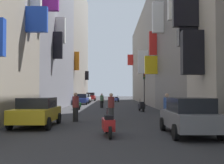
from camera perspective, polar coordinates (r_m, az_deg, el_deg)
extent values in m
plane|color=#2D2D30|center=(32.24, -0.42, -5.13)|extent=(140.00, 140.00, 0.00)
cube|color=blue|center=(18.50, -14.85, 12.24)|extent=(1.34, 0.36, 1.60)
cube|color=white|center=(19.88, -14.98, 14.90)|extent=(0.68, 0.40, 2.48)
cube|color=gray|center=(31.54, -15.37, 9.48)|extent=(6.00, 18.27, 16.00)
cube|color=white|center=(27.56, -10.22, 10.33)|extent=(0.91, 0.55, 2.46)
cube|color=black|center=(26.22, -10.74, 7.37)|extent=(0.85, 0.37, 2.47)
cube|color=gray|center=(52.00, -9.10, 7.91)|extent=(6.00, 23.28, 21.32)
cube|color=black|center=(56.29, -4.86, 1.33)|extent=(0.69, 0.60, 1.77)
cube|color=orange|center=(40.37, -6.93, 4.28)|extent=(0.68, 0.40, 2.66)
cube|color=black|center=(15.88, 15.05, 13.74)|extent=(1.35, 0.38, 1.65)
cube|color=orange|center=(17.00, 15.13, 11.71)|extent=(0.68, 0.42, 1.59)
cube|color=black|center=(14.75, 16.37, 5.77)|extent=(1.08, 0.55, 2.23)
cube|color=black|center=(15.91, 15.43, 9.89)|extent=(1.02, 0.63, 1.56)
cube|color=white|center=(20.25, 12.77, 15.79)|extent=(0.78, 0.40, 2.57)
cube|color=red|center=(29.33, 8.64, 7.85)|extent=(0.76, 0.42, 2.42)
cube|color=white|center=(25.96, 9.63, 12.90)|extent=(0.99, 0.42, 2.78)
cube|color=yellow|center=(28.78, 8.23, 3.45)|extent=(1.27, 0.58, 1.84)
cube|color=gray|center=(46.89, 9.65, 4.57)|extent=(6.00, 32.44, 14.17)
cube|color=red|center=(60.97, 4.06, 4.54)|extent=(1.21, 0.63, 2.27)
cube|color=white|center=(36.11, 6.61, 4.12)|extent=(1.28, 0.35, 2.98)
cube|color=white|center=(44.70, -5.32, -3.48)|extent=(1.72, 3.92, 0.56)
cube|color=black|center=(44.88, -5.29, -2.79)|extent=(1.51, 2.19, 0.51)
cylinder|color=black|center=(43.34, -4.35, -3.91)|extent=(0.18, 0.60, 0.60)
cylinder|color=black|center=(43.51, -6.61, -3.89)|extent=(0.18, 0.60, 0.60)
cylinder|color=black|center=(45.92, -4.09, -3.79)|extent=(0.18, 0.60, 0.60)
cylinder|color=black|center=(46.08, -6.23, -3.78)|extent=(0.18, 0.60, 0.60)
cube|color=navy|center=(39.37, -6.06, -3.68)|extent=(1.83, 4.49, 0.58)
cube|color=black|center=(39.58, -6.02, -2.83)|extent=(1.61, 2.51, 0.57)
cylinder|color=black|center=(37.82, -4.92, -4.19)|extent=(0.18, 0.60, 0.60)
cylinder|color=black|center=(38.03, -7.68, -4.17)|extent=(0.18, 0.60, 0.60)
cylinder|color=black|center=(40.76, -4.54, -4.03)|extent=(0.18, 0.60, 0.60)
cylinder|color=black|center=(40.96, -7.10, -4.01)|extent=(0.18, 0.60, 0.60)
cube|color=slate|center=(12.02, 15.67, -7.42)|extent=(1.67, 3.94, 0.67)
cube|color=black|center=(11.79, 15.90, -4.51)|extent=(1.47, 2.21, 0.57)
cylinder|color=black|center=(13.14, 10.60, -8.44)|extent=(0.18, 0.60, 0.60)
cylinder|color=black|center=(13.53, 17.66, -8.19)|extent=(0.18, 0.60, 0.60)
cylinder|color=black|center=(10.61, 13.15, -10.00)|extent=(0.18, 0.60, 0.60)
cylinder|color=black|center=(11.10, 21.73, -9.55)|extent=(0.18, 0.60, 0.60)
cube|color=#B21E1E|center=(53.67, -4.12, -3.15)|extent=(1.71, 3.96, 0.70)
cube|color=black|center=(53.86, -4.10, -2.47)|extent=(1.50, 2.22, 0.57)
cylinder|color=black|center=(52.32, -3.30, -3.57)|extent=(0.18, 0.60, 0.60)
cylinder|color=black|center=(52.46, -5.16, -3.56)|extent=(0.18, 0.60, 0.60)
cylinder|color=black|center=(54.93, -3.13, -3.49)|extent=(0.18, 0.60, 0.60)
cylinder|color=black|center=(55.05, -4.90, -3.48)|extent=(0.18, 0.60, 0.60)
cube|color=gold|center=(14.84, -14.91, -6.40)|extent=(1.79, 3.93, 0.65)
cube|color=black|center=(15.00, -14.69, -4.12)|extent=(1.58, 2.20, 0.53)
cylinder|color=black|center=(13.41, -12.65, -8.30)|extent=(0.18, 0.60, 0.60)
cylinder|color=black|center=(13.91, -19.94, -7.99)|extent=(0.18, 0.60, 0.60)
cylinder|color=black|center=(15.93, -10.54, -7.29)|extent=(0.18, 0.60, 0.60)
cylinder|color=black|center=(16.36, -16.78, -7.10)|extent=(0.18, 0.60, 0.60)
cube|color=#287F3D|center=(27.99, -6.73, -4.65)|extent=(0.77, 1.20, 0.45)
cube|color=black|center=(28.18, -6.82, -4.01)|extent=(0.48, 0.63, 0.16)
cylinder|color=#4C4C51|center=(27.43, -6.49, -4.02)|extent=(0.14, 0.28, 0.68)
cylinder|color=black|center=(27.32, -6.44, -5.19)|extent=(0.25, 0.49, 0.48)
cylinder|color=black|center=(28.68, -7.02, -5.03)|extent=(0.25, 0.49, 0.48)
cube|color=#2D4CAD|center=(47.06, 1.26, -3.55)|extent=(0.78, 1.27, 0.45)
cube|color=black|center=(47.26, 1.17, -3.18)|extent=(0.47, 0.63, 0.16)
cylinder|color=#4C4C51|center=(46.49, 1.49, -3.17)|extent=(0.14, 0.28, 0.68)
cylinder|color=black|center=(46.36, 1.55, -3.86)|extent=(0.24, 0.49, 0.48)
cylinder|color=black|center=(47.77, 0.98, -3.80)|extent=(0.24, 0.49, 0.48)
cube|color=black|center=(25.53, 6.30, -4.91)|extent=(0.59, 1.19, 0.45)
cube|color=black|center=(25.31, 6.42, -4.25)|extent=(0.39, 0.60, 0.16)
cylinder|color=#4C4C51|center=(26.07, 6.00, -4.14)|extent=(0.10, 0.28, 0.68)
cylinder|color=black|center=(26.23, 5.93, -5.32)|extent=(0.17, 0.49, 0.48)
cylinder|color=black|center=(24.86, 6.70, -5.51)|extent=(0.17, 0.49, 0.48)
cube|color=silver|center=(44.41, -1.70, -3.65)|extent=(0.60, 1.13, 0.45)
cube|color=black|center=(44.21, -1.67, -3.26)|extent=(0.40, 0.60, 0.16)
cylinder|color=#4C4C51|center=(44.94, -1.78, -3.21)|extent=(0.10, 0.28, 0.68)
cylinder|color=black|center=(45.09, -1.80, -3.91)|extent=(0.17, 0.49, 0.48)
cylinder|color=black|center=(43.76, -1.59, -3.97)|extent=(0.17, 0.49, 0.48)
cube|color=red|center=(11.39, -0.49, -8.65)|extent=(0.57, 1.24, 0.45)
cube|color=black|center=(11.13, -0.37, -7.23)|extent=(0.38, 0.59, 0.16)
cylinder|color=#4C4C51|center=(11.95, -0.76, -6.77)|extent=(0.09, 0.28, 0.68)
cylinder|color=black|center=(12.16, -0.83, -9.29)|extent=(0.15, 0.49, 0.48)
cylinder|color=black|center=(10.68, -0.09, -10.32)|extent=(0.15, 0.49, 0.48)
cylinder|color=#3B3B3B|center=(16.72, 0.11, -6.69)|extent=(0.45, 0.45, 0.82)
cylinder|color=maroon|center=(16.68, 0.11, -4.16)|extent=(0.54, 0.54, 0.65)
sphere|color=tan|center=(16.66, 0.11, -2.66)|extent=(0.22, 0.22, 0.22)
cylinder|color=black|center=(16.82, -7.18, -6.62)|extent=(0.45, 0.45, 0.84)
cylinder|color=maroon|center=(16.77, -7.17, -4.06)|extent=(0.53, 0.53, 0.66)
sphere|color=tan|center=(16.76, -7.17, -2.53)|extent=(0.23, 0.23, 0.23)
cylinder|color=#252525|center=(15.25, 11.49, -7.11)|extent=(0.42, 0.42, 0.82)
cylinder|color=#335199|center=(15.20, 11.47, -4.34)|extent=(0.49, 0.49, 0.65)
sphere|color=tan|center=(15.19, 11.46, -2.70)|extent=(0.22, 0.22, 0.22)
cylinder|color=black|center=(30.33, -1.83, -4.61)|extent=(0.40, 0.40, 0.76)
cylinder|color=#4C724C|center=(30.30, -1.82, -3.32)|extent=(0.48, 0.48, 0.60)
sphere|color=tan|center=(30.29, -1.82, -2.56)|extent=(0.21, 0.21, 0.21)
cylinder|color=#2D2D2D|center=(36.58, 6.89, -2.07)|extent=(0.12, 0.12, 3.40)
cube|color=black|center=(36.64, 6.88, 1.18)|extent=(0.26, 0.26, 0.75)
sphere|color=red|center=(36.51, 6.90, 1.59)|extent=(0.14, 0.14, 0.14)
sphere|color=orange|center=(36.50, 6.90, 1.19)|extent=(0.14, 0.14, 0.14)
sphere|color=green|center=(36.48, 6.90, 0.80)|extent=(0.14, 0.14, 0.14)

